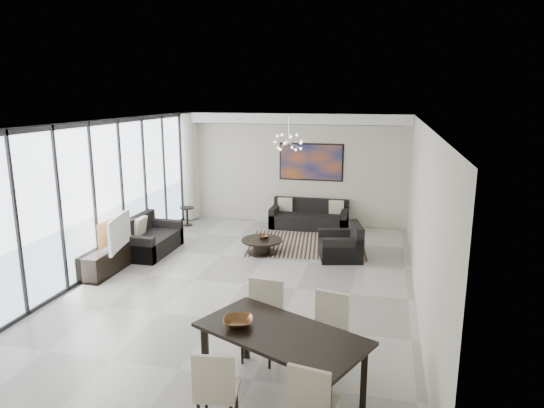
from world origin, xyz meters
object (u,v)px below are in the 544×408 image
(tv_console, at_px, (110,259))
(dining_table, at_px, (281,339))
(television, at_px, (114,232))
(sofa_main, at_px, (309,218))
(coffee_table, at_px, (262,245))

(tv_console, distance_m, dining_table, 5.22)
(television, xyz_separation_m, dining_table, (3.96, -3.12, -0.10))
(sofa_main, height_order, tv_console, sofa_main)
(coffee_table, distance_m, tv_console, 3.14)
(tv_console, bearing_deg, sofa_main, 50.43)
(television, bearing_deg, tv_console, 62.22)
(sofa_main, xyz_separation_m, dining_table, (0.82, -7.16, 0.47))
(coffee_table, height_order, dining_table, dining_table)
(television, bearing_deg, sofa_main, -49.54)
(coffee_table, relative_size, dining_table, 0.42)
(sofa_main, relative_size, television, 1.76)
(tv_console, height_order, television, television)
(sofa_main, xyz_separation_m, television, (-3.14, -4.04, 0.57))
(tv_console, distance_m, television, 0.59)
(television, relative_size, dining_table, 0.53)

